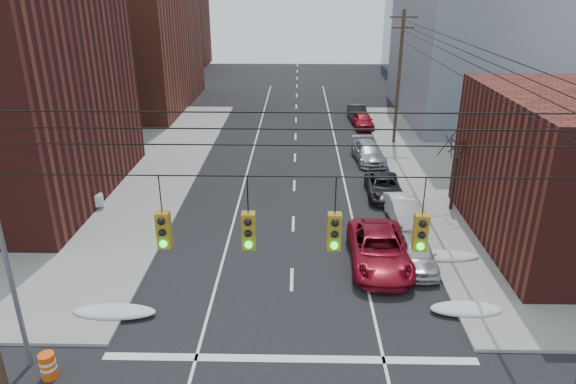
{
  "coord_description": "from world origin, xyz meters",
  "views": [
    {
      "loc": [
        0.26,
        -8.8,
        13.05
      ],
      "look_at": [
        -0.25,
        15.56,
        3.0
      ],
      "focal_mm": 32.0,
      "sensor_mm": 36.0,
      "label": 1
    }
  ],
  "objects_px": {
    "red_pickup": "(379,250)",
    "lot_car_c": "(3,191)",
    "parked_car_c": "(384,187)",
    "lot_car_b": "(100,148)",
    "parked_car_d": "(369,152)",
    "parked_car_e": "(363,120)",
    "parked_car_f": "(358,113)",
    "lot_car_a": "(65,198)",
    "construction_barrel": "(48,365)",
    "lot_car_d": "(71,148)",
    "parked_car_a": "(417,253)",
    "parked_car_b": "(403,211)"
  },
  "relations": [
    {
      "from": "parked_car_c",
      "to": "lot_car_a",
      "type": "relative_size",
      "value": 1.09
    },
    {
      "from": "lot_car_b",
      "to": "parked_car_e",
      "type": "bearing_deg",
      "value": -73.36
    },
    {
      "from": "parked_car_c",
      "to": "parked_car_f",
      "type": "bearing_deg",
      "value": 90.34
    },
    {
      "from": "parked_car_c",
      "to": "construction_barrel",
      "type": "bearing_deg",
      "value": -129.0
    },
    {
      "from": "red_pickup",
      "to": "lot_car_a",
      "type": "xyz_separation_m",
      "value": [
        -18.11,
        5.96,
        0.02
      ]
    },
    {
      "from": "lot_car_a",
      "to": "parked_car_e",
      "type": "bearing_deg",
      "value": -66.88
    },
    {
      "from": "parked_car_d",
      "to": "construction_barrel",
      "type": "distance_m",
      "value": 27.84
    },
    {
      "from": "red_pickup",
      "to": "lot_car_b",
      "type": "distance_m",
      "value": 25.34
    },
    {
      "from": "parked_car_e",
      "to": "lot_car_d",
      "type": "xyz_separation_m",
      "value": [
        -23.99,
        -9.84,
        0.19
      ]
    },
    {
      "from": "red_pickup",
      "to": "construction_barrel",
      "type": "distance_m",
      "value": 15.11
    },
    {
      "from": "parked_car_f",
      "to": "lot_car_b",
      "type": "xyz_separation_m",
      "value": [
        -21.54,
        -12.55,
        0.1
      ]
    },
    {
      "from": "parked_car_d",
      "to": "parked_car_a",
      "type": "bearing_deg",
      "value": -93.82
    },
    {
      "from": "parked_car_c",
      "to": "parked_car_d",
      "type": "relative_size",
      "value": 0.94
    },
    {
      "from": "lot_car_c",
      "to": "lot_car_d",
      "type": "distance_m",
      "value": 8.87
    },
    {
      "from": "parked_car_b",
      "to": "lot_car_d",
      "type": "distance_m",
      "value": 26.36
    },
    {
      "from": "parked_car_d",
      "to": "parked_car_e",
      "type": "relative_size",
      "value": 1.17
    },
    {
      "from": "parked_car_f",
      "to": "construction_barrel",
      "type": "xyz_separation_m",
      "value": [
        -14.71,
        -36.68,
        -0.23
      ]
    },
    {
      "from": "red_pickup",
      "to": "parked_car_b",
      "type": "height_order",
      "value": "red_pickup"
    },
    {
      "from": "lot_car_a",
      "to": "parked_car_c",
      "type": "bearing_deg",
      "value": -103.0
    },
    {
      "from": "parked_car_e",
      "to": "lot_car_b",
      "type": "bearing_deg",
      "value": -159.6
    },
    {
      "from": "red_pickup",
      "to": "parked_car_e",
      "type": "relative_size",
      "value": 1.4
    },
    {
      "from": "parked_car_d",
      "to": "lot_car_b",
      "type": "distance_m",
      "value": 21.06
    },
    {
      "from": "red_pickup",
      "to": "parked_car_d",
      "type": "distance_m",
      "value": 15.92
    },
    {
      "from": "parked_car_f",
      "to": "lot_car_a",
      "type": "height_order",
      "value": "lot_car_a"
    },
    {
      "from": "parked_car_c",
      "to": "parked_car_e",
      "type": "distance_m",
      "value": 16.95
    },
    {
      "from": "red_pickup",
      "to": "lot_car_c",
      "type": "distance_m",
      "value": 23.61
    },
    {
      "from": "red_pickup",
      "to": "construction_barrel",
      "type": "xyz_separation_m",
      "value": [
        -12.77,
        -8.08,
        -0.34
      ]
    },
    {
      "from": "parked_car_f",
      "to": "lot_car_a",
      "type": "distance_m",
      "value": 30.25
    },
    {
      "from": "lot_car_a",
      "to": "lot_car_b",
      "type": "distance_m",
      "value": 10.2
    },
    {
      "from": "red_pickup",
      "to": "parked_car_d",
      "type": "height_order",
      "value": "red_pickup"
    },
    {
      "from": "red_pickup",
      "to": "lot_car_b",
      "type": "bearing_deg",
      "value": 141.55
    },
    {
      "from": "parked_car_e",
      "to": "construction_barrel",
      "type": "distance_m",
      "value": 36.95
    },
    {
      "from": "lot_car_b",
      "to": "construction_barrel",
      "type": "distance_m",
      "value": 25.08
    },
    {
      "from": "lot_car_d",
      "to": "construction_barrel",
      "type": "distance_m",
      "value": 25.65
    },
    {
      "from": "lot_car_c",
      "to": "lot_car_d",
      "type": "xyz_separation_m",
      "value": [
        0.67,
        8.84,
        0.07
      ]
    },
    {
      "from": "red_pickup",
      "to": "lot_car_c",
      "type": "relative_size",
      "value": 1.26
    },
    {
      "from": "red_pickup",
      "to": "parked_car_c",
      "type": "relative_size",
      "value": 1.29
    },
    {
      "from": "parked_car_c",
      "to": "lot_car_b",
      "type": "relative_size",
      "value": 0.95
    },
    {
      "from": "parked_car_f",
      "to": "lot_car_b",
      "type": "height_order",
      "value": "lot_car_b"
    },
    {
      "from": "parked_car_f",
      "to": "lot_car_c",
      "type": "height_order",
      "value": "lot_car_c"
    },
    {
      "from": "parked_car_a",
      "to": "parked_car_c",
      "type": "distance_m",
      "value": 8.84
    },
    {
      "from": "parked_car_b",
      "to": "lot_car_c",
      "type": "height_order",
      "value": "lot_car_c"
    },
    {
      "from": "red_pickup",
      "to": "lot_car_b",
      "type": "xyz_separation_m",
      "value": [
        -19.6,
        16.05,
        -0.01
      ]
    },
    {
      "from": "parked_car_d",
      "to": "lot_car_b",
      "type": "height_order",
      "value": "lot_car_b"
    },
    {
      "from": "lot_car_b",
      "to": "lot_car_c",
      "type": "distance_m",
      "value": 9.46
    },
    {
      "from": "parked_car_e",
      "to": "lot_car_c",
      "type": "distance_m",
      "value": 30.94
    },
    {
      "from": "parked_car_c",
      "to": "lot_car_a",
      "type": "xyz_separation_m",
      "value": [
        -19.7,
        -2.84,
        0.21
      ]
    },
    {
      "from": "parked_car_a",
      "to": "parked_car_c",
      "type": "bearing_deg",
      "value": 92.39
    },
    {
      "from": "parked_car_f",
      "to": "parked_car_e",
      "type": "bearing_deg",
      "value": -89.47
    },
    {
      "from": "parked_car_f",
      "to": "construction_barrel",
      "type": "relative_size",
      "value": 4.54
    }
  ]
}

